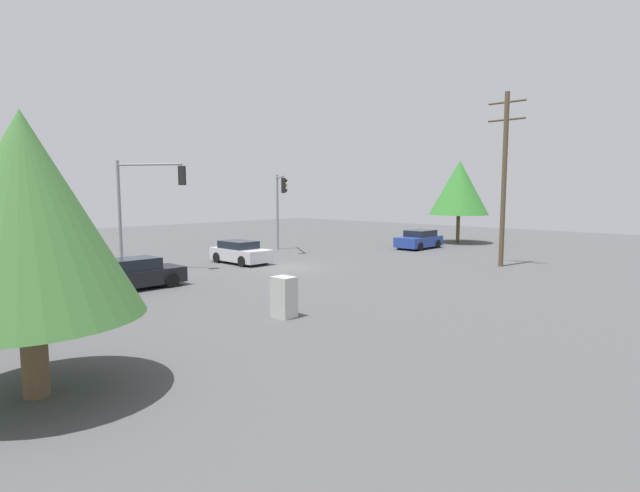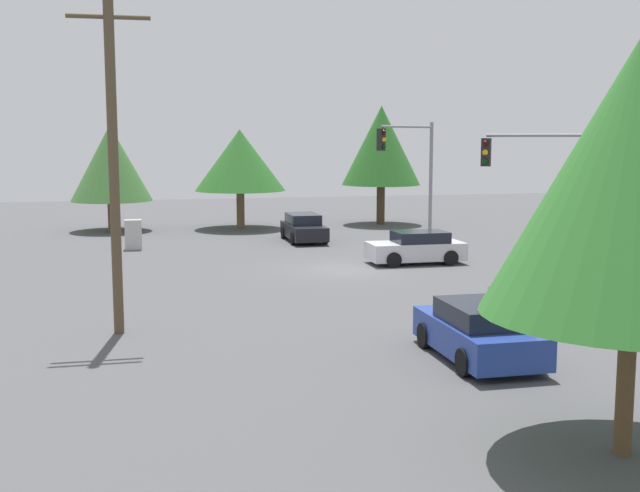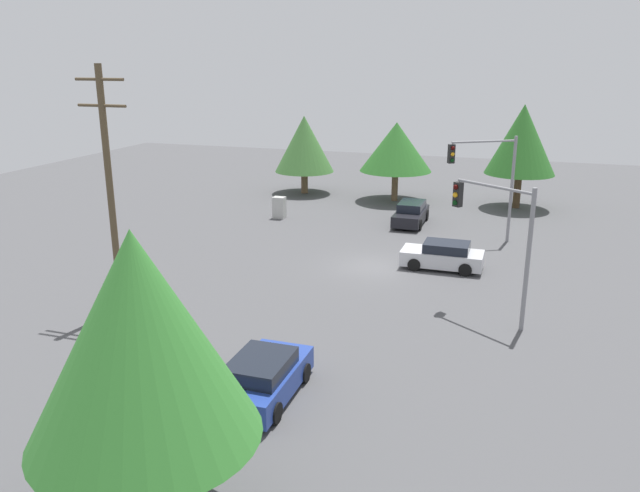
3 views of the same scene
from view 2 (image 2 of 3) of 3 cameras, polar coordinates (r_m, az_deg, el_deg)
ground_plane at (r=33.30m, az=1.86°, el=-1.68°), size 80.00×80.00×0.00m
sedan_silver at (r=35.06m, az=6.88°, el=-0.14°), size 4.13×1.95×1.40m
sedan_dark at (r=42.33m, az=-1.17°, el=1.29°), size 1.88×4.35×1.44m
sedan_blue at (r=20.24m, az=11.27°, el=-5.99°), size 2.05×4.17×1.45m
traffic_signal_main at (r=40.35m, az=6.53°, el=6.02°), size 3.64×2.42×6.22m
traffic_signal_cross at (r=30.55m, az=15.58°, el=4.68°), size 3.33×2.41×5.77m
utility_pole_tall at (r=22.68m, az=-14.53°, el=7.39°), size 2.20×0.28×10.23m
electrical_cabinet at (r=40.20m, az=-13.14°, el=0.79°), size 0.81×0.63×1.46m
tree_behind at (r=14.30m, az=21.58°, el=4.60°), size 5.06×5.06×7.15m
tree_left at (r=48.36m, az=-14.66°, el=5.70°), size 4.70×4.70×6.15m
tree_far at (r=50.52m, az=4.38°, el=7.12°), size 4.92×4.92×7.40m
tree_corner at (r=48.25m, az=-5.72°, el=6.08°), size 5.41×5.41×5.92m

